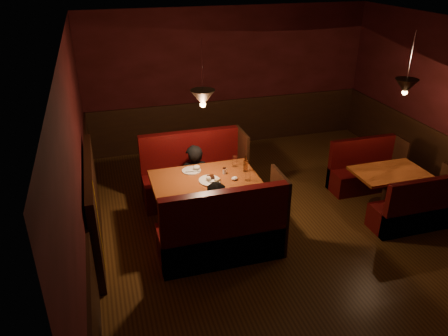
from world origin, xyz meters
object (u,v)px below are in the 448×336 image
object	(u,v)px
main_bench_near	(224,237)
diner_b	(219,206)
second_table	(388,180)
main_bench_far	(194,178)
main_table	(206,189)
diner_a	(194,166)
second_bench_near	(415,212)
second_bench_far	(364,172)

from	to	relation	value
main_bench_near	diner_b	size ratio (longest dim) A/B	1.24
main_bench_near	second_table	bearing A→B (deg)	11.31
main_bench_far	second_table	size ratio (longest dim) A/B	1.49
main_bench_near	main_table	bearing A→B (deg)	91.15
main_bench_near	second_table	xyz separation A→B (m)	(2.97, 0.59, 0.11)
diner_a	second_bench_near	bearing A→B (deg)	152.52
diner_a	diner_b	distance (m)	1.26
main_bench_far	diner_b	size ratio (longest dim) A/B	1.24
second_table	diner_a	distance (m)	3.17
main_table	second_bench_far	xyz separation A→B (m)	(3.02, 0.40, -0.35)
second_bench_near	diner_b	xyz separation A→B (m)	(-2.99, 0.36, 0.40)
main_bench_near	second_bench_near	distance (m)	3.00
main_table	second_bench_near	bearing A→B (deg)	-18.01
main_bench_near	second_table	distance (m)	3.03
second_table	second_bench_near	bearing A→B (deg)	-87.80
main_bench_far	main_bench_near	size ratio (longest dim) A/B	1.00
main_bench_far	second_bench_far	size ratio (longest dim) A/B	1.35
main_table	second_bench_near	size ratio (longest dim) A/B	1.22
second_table	second_bench_far	bearing A→B (deg)	87.80
second_bench_near	diner_a	distance (m)	3.48
diner_b	second_bench_near	bearing A→B (deg)	-14.17
main_bench_near	second_bench_far	distance (m)	3.26
main_bench_far	second_table	xyz separation A→B (m)	(2.97, -1.18, 0.11)
main_table	second_bench_near	xyz separation A→B (m)	(3.02, -0.98, -0.35)
main_bench_near	diner_a	distance (m)	1.56
main_table	main_bench_far	xyz separation A→B (m)	(0.02, 0.89, -0.27)
second_table	main_bench_near	bearing A→B (deg)	-168.69
diner_b	main_bench_far	bearing A→B (deg)	83.09
second_bench_far	diner_a	bearing A→B (deg)	175.54
main_table	main_bench_far	bearing A→B (deg)	88.85
second_table	second_bench_far	distance (m)	0.72
second_bench_far	diner_b	size ratio (longest dim) A/B	0.92
second_bench_near	diner_b	bearing A→B (deg)	173.09
second_table	second_bench_near	distance (m)	0.72
second_bench_near	main_bench_far	bearing A→B (deg)	148.10
diner_a	main_bench_far	bearing A→B (deg)	-101.71
main_table	main_bench_near	distance (m)	0.93
second_bench_far	second_bench_near	xyz separation A→B (m)	(0.00, -1.38, 0.00)
main_bench_far	diner_a	world-z (taller)	diner_a
main_bench_near	diner_b	bearing A→B (deg)	87.99
main_bench_far	diner_b	bearing A→B (deg)	-89.64
main_bench_near	diner_a	xyz separation A→B (m)	(-0.05, 1.52, 0.35)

